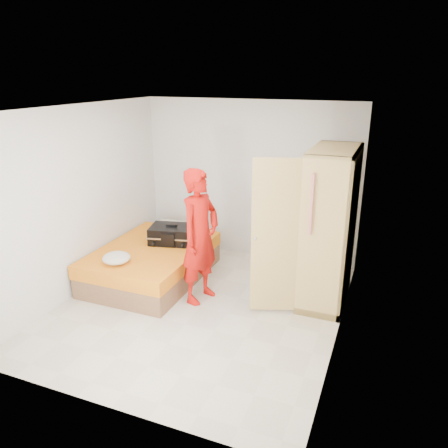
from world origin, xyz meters
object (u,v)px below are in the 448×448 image
at_px(wardrobe, 325,232).
at_px(person, 200,237).
at_px(round_cushion, 116,258).
at_px(bed, 152,263).
at_px(suitcase, 172,234).

relative_size(wardrobe, person, 1.14).
bearing_deg(round_cushion, wardrobe, 19.72).
height_order(wardrobe, person, wardrobe).
distance_m(bed, wardrobe, 2.63).
distance_m(wardrobe, person, 1.66).
distance_m(bed, suitcase, 0.52).
bearing_deg(person, bed, 84.83).
xyz_separation_m(bed, round_cushion, (-0.15, -0.67, 0.32)).
bearing_deg(wardrobe, bed, -173.46).
bearing_deg(wardrobe, suitcase, 179.43).
bearing_deg(person, round_cushion, 120.57).
bearing_deg(suitcase, wardrobe, -13.94).
bearing_deg(person, suitcase, 63.89).
distance_m(suitcase, round_cushion, 1.03).
distance_m(bed, round_cushion, 0.76).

